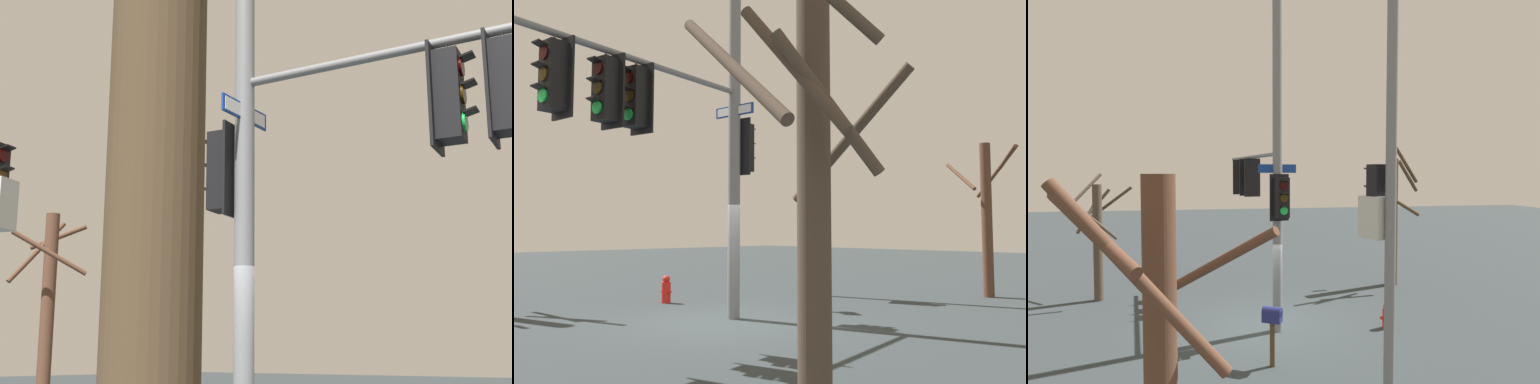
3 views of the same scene
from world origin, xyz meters
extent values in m
cylinder|color=slate|center=(-0.27, 0.39, 4.97)|extent=(0.27, 0.27, 9.93)
cylinder|color=slate|center=(0.18, -2.29, 5.04)|extent=(1.03, 5.38, 0.12)
cube|color=black|center=(0.20, -2.39, 4.34)|extent=(0.42, 0.37, 1.10)
cube|color=black|center=(0.16, -2.22, 4.34)|extent=(0.56, 0.16, 1.30)
cylinder|color=#2F0403|center=(0.24, -2.55, 4.68)|extent=(0.22, 0.08, 0.22)
cube|color=black|center=(0.25, -2.62, 4.80)|extent=(0.24, 0.20, 0.06)
cylinder|color=#352504|center=(0.24, -2.55, 4.34)|extent=(0.22, 0.08, 0.22)
cube|color=black|center=(0.25, -2.62, 4.46)|extent=(0.24, 0.20, 0.06)
cylinder|color=#19D147|center=(0.24, -2.55, 4.00)|extent=(0.22, 0.08, 0.22)
cube|color=black|center=(0.25, -2.62, 4.12)|extent=(0.24, 0.20, 0.06)
cylinder|color=slate|center=(0.20, -2.39, 4.97)|extent=(0.04, 0.04, 0.15)
cube|color=black|center=(0.31, -3.03, 4.34)|extent=(0.41, 0.37, 1.10)
cube|color=black|center=(0.28, -2.86, 4.34)|extent=(0.56, 0.15, 1.30)
cylinder|color=slate|center=(0.31, -3.03, 4.97)|extent=(0.04, 0.04, 0.15)
cube|color=black|center=(-0.33, 0.74, 3.82)|extent=(0.42, 0.37, 1.10)
cube|color=black|center=(-0.30, 0.57, 3.82)|extent=(0.55, 0.17, 1.30)
cylinder|color=#2F0403|center=(-0.37, 0.90, 4.16)|extent=(0.22, 0.08, 0.22)
cube|color=black|center=(-0.39, 0.97, 4.28)|extent=(0.24, 0.20, 0.06)
cylinder|color=#352504|center=(-0.37, 0.90, 3.82)|extent=(0.22, 0.08, 0.22)
cube|color=black|center=(-0.39, 0.97, 3.94)|extent=(0.24, 0.20, 0.06)
cylinder|color=#19D147|center=(-0.37, 0.90, 3.48)|extent=(0.22, 0.08, 0.22)
cube|color=black|center=(-0.39, 0.97, 3.60)|extent=(0.24, 0.20, 0.06)
cube|color=navy|center=(-0.27, 0.39, 4.62)|extent=(1.09, 0.18, 0.24)
cube|color=white|center=(-0.27, 0.37, 4.62)|extent=(0.99, 0.15, 0.18)
cylinder|color=#2F0403|center=(-1.48, 4.40, 4.46)|extent=(0.22, 0.09, 0.22)
cube|color=black|center=(-1.45, 4.33, 4.58)|extent=(0.25, 0.22, 0.06)
cylinder|color=#352504|center=(-1.48, 4.40, 4.12)|extent=(0.22, 0.09, 0.22)
cube|color=black|center=(-1.45, 4.33, 4.24)|extent=(0.25, 0.22, 0.06)
cylinder|color=#19D147|center=(-1.48, 4.40, 3.78)|extent=(0.22, 0.09, 0.22)
cube|color=black|center=(-1.45, 4.33, 3.90)|extent=(0.25, 0.22, 0.06)
cube|color=navy|center=(0.20, 2.53, 1.17)|extent=(0.50, 0.42, 0.24)
cylinder|color=navy|center=(0.20, 2.53, 1.29)|extent=(0.50, 0.42, 0.24)
cylinder|color=#4B3926|center=(-5.64, -3.73, 2.54)|extent=(0.39, 0.39, 5.07)
cylinder|color=brown|center=(2.08, 8.11, 2.25)|extent=(0.30, 0.30, 4.51)
cylinder|color=brown|center=(2.55, 8.53, 4.07)|extent=(0.95, 1.05, 0.61)
cylinder|color=brown|center=(2.15, 8.76, 3.71)|extent=(1.39, 0.26, 1.54)
cylinder|color=brown|center=(1.61, 7.48, 3.51)|extent=(1.36, 1.06, 0.96)
camera|label=1|loc=(-7.57, -5.85, 1.35)|focal=51.41mm
camera|label=2|loc=(8.62, -7.21, 1.93)|focal=36.86mm
camera|label=3|loc=(1.63, 12.03, 4.52)|focal=29.53mm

